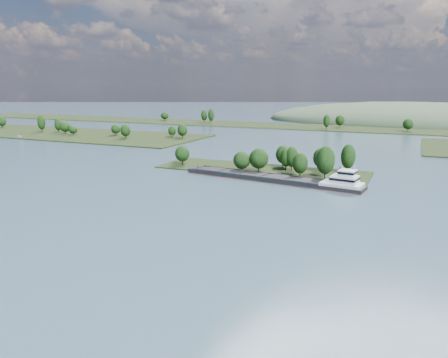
% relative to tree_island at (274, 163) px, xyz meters
% --- Properties ---
extents(ground, '(1800.00, 1800.00, 0.00)m').
position_rel_tree_island_xyz_m(ground, '(-6.89, -58.36, -4.17)').
color(ground, '#3A5365').
rests_on(ground, ground).
extents(tree_island, '(100.00, 30.00, 15.61)m').
position_rel_tree_island_xyz_m(tree_island, '(0.00, 0.00, 0.00)').
color(tree_island, black).
rests_on(tree_island, ground).
extents(left_bank, '(300.00, 80.00, 15.93)m').
position_rel_tree_island_xyz_m(left_bank, '(-235.49, 81.73, -3.25)').
color(left_bank, black).
rests_on(left_bank, ground).
extents(back_shoreline, '(900.00, 60.00, 16.02)m').
position_rel_tree_island_xyz_m(back_shoreline, '(1.50, 221.49, -3.44)').
color(back_shoreline, black).
rests_on(back_shoreline, ground).
extents(hill_west, '(320.00, 160.00, 44.00)m').
position_rel_tree_island_xyz_m(hill_west, '(53.11, 321.64, -4.17)').
color(hill_west, '#3C5138').
rests_on(hill_west, ground).
extents(cargo_barge, '(80.51, 20.27, 10.81)m').
position_rel_tree_island_xyz_m(cargo_barge, '(9.58, -18.54, -2.80)').
color(cargo_barge, black).
rests_on(cargo_barge, ground).
extents(motorboat, '(6.34, 4.16, 2.29)m').
position_rel_tree_island_xyz_m(motorboat, '(-215.25, 46.54, -3.02)').
color(motorboat, silver).
rests_on(motorboat, ground).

